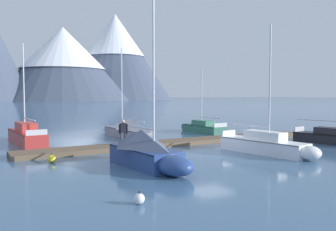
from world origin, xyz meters
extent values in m
plane|color=#426689|center=(0.00, 0.00, 0.00)|extent=(700.00, 700.00, 0.00)
cone|color=#424C60|center=(25.59, 198.64, 21.89)|extent=(83.32, 83.32, 43.77)
cone|color=white|center=(25.59, 198.64, 31.18)|extent=(50.53, 50.53, 25.28)
cone|color=#424C60|center=(61.94, 210.10, 28.62)|extent=(75.99, 75.99, 57.24)
cone|color=white|center=(61.94, 210.10, 43.09)|extent=(39.59, 39.59, 28.40)
cube|color=brown|center=(0.00, 4.00, 0.15)|extent=(23.10, 3.76, 0.30)
cylinder|color=#38383D|center=(0.07, 3.13, 0.12)|extent=(22.05, 1.90, 0.24)
cylinder|color=#38383D|center=(-0.07, 4.87, 0.12)|extent=(22.05, 1.90, 0.24)
cube|color=black|center=(-11.39, 3.14, 0.15)|extent=(0.32, 2.12, 0.27)
cube|color=black|center=(11.39, 4.86, 0.15)|extent=(0.32, 2.12, 0.27)
cube|color=#B2332D|center=(-10.08, 8.92, 0.49)|extent=(2.29, 6.40, 0.97)
ellipsoid|color=#B2332D|center=(-10.51, 12.36, 0.49)|extent=(1.52, 2.06, 0.92)
cube|color=#501614|center=(-10.08, 8.92, 0.93)|extent=(2.31, 6.28, 0.06)
cylinder|color=silver|center=(-10.15, 9.49, 4.18)|extent=(0.10, 0.10, 6.42)
cylinder|color=silver|center=(-9.94, 7.85, 1.91)|extent=(0.49, 3.30, 0.08)
cube|color=#C03A35|center=(-10.10, 9.08, 1.28)|extent=(1.41, 2.93, 0.63)
cube|color=silver|center=(-9.70, 5.90, 1.15)|extent=(1.37, 0.27, 0.36)
cube|color=navy|center=(-5.37, -2.15, 0.48)|extent=(2.39, 4.71, 0.96)
ellipsoid|color=navy|center=(-4.99, -4.73, 0.48)|extent=(1.76, 2.24, 0.91)
cube|color=#121D39|center=(-5.37, -2.15, 0.92)|extent=(2.41, 4.63, 0.06)
cylinder|color=silver|center=(-5.25, -2.99, 4.59)|extent=(0.10, 0.10, 7.26)
cylinder|color=silver|center=(-5.43, -1.76, 1.95)|extent=(0.45, 2.47, 0.08)
pyramid|color=#4C5670|center=(-5.42, -1.82, 1.40)|extent=(2.50, 3.86, 0.87)
cube|color=#93939E|center=(-2.05, 9.56, 0.38)|extent=(2.18, 6.48, 0.75)
ellipsoid|color=#93939E|center=(-2.42, 13.01, 0.38)|extent=(1.45, 1.78, 0.71)
cube|color=#424247|center=(-2.05, 9.56, 0.71)|extent=(2.21, 6.35, 0.06)
cylinder|color=silver|center=(-2.17, 10.67, 4.18)|extent=(0.10, 0.10, 6.86)
cylinder|color=silver|center=(-1.95, 8.66, 1.52)|extent=(0.51, 4.03, 0.08)
pyramid|color=silver|center=(-2.00, 9.09, 1.21)|extent=(2.29, 5.24, 0.91)
cube|color=white|center=(2.69, -1.77, 0.43)|extent=(2.62, 5.87, 0.85)
ellipsoid|color=white|center=(3.36, -4.77, 0.43)|extent=(1.45, 1.51, 0.81)
cube|color=slate|center=(2.69, -1.77, 0.81)|extent=(2.64, 5.77, 0.06)
cylinder|color=silver|center=(2.78, -2.19, 4.34)|extent=(0.10, 0.10, 6.97)
cylinder|color=silver|center=(2.48, -0.83, 1.66)|extent=(0.69, 2.75, 0.08)
cube|color=white|center=(2.72, -1.91, 1.12)|extent=(1.52, 2.72, 0.54)
cube|color=silver|center=(2.08, 0.93, 1.03)|extent=(1.26, 0.37, 0.36)
cube|color=#336B56|center=(5.71, 9.78, 0.36)|extent=(2.13, 5.05, 0.72)
ellipsoid|color=#336B56|center=(5.44, 12.44, 0.36)|extent=(1.52, 1.39, 0.69)
cube|color=#163027|center=(5.71, 9.78, 0.68)|extent=(2.16, 4.96, 0.06)
cylinder|color=silver|center=(5.67, 10.18, 3.50)|extent=(0.10, 0.10, 5.55)
cylinder|color=silver|center=(5.81, 8.76, 1.47)|extent=(0.36, 2.84, 0.08)
cube|color=#3A7560|center=(5.70, 9.90, 0.95)|extent=(1.37, 2.31, 0.45)
cube|color=silver|center=(5.95, 7.41, 0.90)|extent=(1.48, 0.25, 0.36)
cube|color=black|center=(10.04, -0.72, 0.37)|extent=(2.58, 5.31, 0.73)
cube|color=black|center=(10.04, -0.72, 0.69)|extent=(2.60, 5.22, 0.06)
cylinder|color=silver|center=(9.80, 0.33, 1.69)|extent=(0.78, 3.09, 0.08)
cube|color=black|center=(10.06, -0.85, 0.97)|extent=(1.52, 2.47, 0.47)
cube|color=silver|center=(9.48, 1.69, 0.91)|extent=(1.32, 0.39, 0.36)
cylinder|color=#384256|center=(-4.45, 3.37, 0.73)|extent=(0.14, 0.14, 0.86)
cylinder|color=#384256|center=(-4.71, 3.42, 0.73)|extent=(0.14, 0.14, 0.86)
cube|color=black|center=(-4.58, 3.40, 1.46)|extent=(0.41, 0.28, 0.60)
sphere|color=beige|center=(-4.58, 3.40, 1.88)|extent=(0.22, 0.22, 0.22)
cylinder|color=black|center=(-4.33, 3.35, 1.39)|extent=(0.09, 0.09, 0.62)
cylinder|color=black|center=(-4.83, 3.44, 1.39)|extent=(0.09, 0.09, 0.62)
sphere|color=yellow|center=(-9.46, 0.94, 0.21)|extent=(0.42, 0.42, 0.42)
cylinder|color=#262628|center=(-9.46, 0.94, 0.46)|extent=(0.06, 0.06, 0.08)
sphere|color=white|center=(-7.89, -7.72, 0.19)|extent=(0.37, 0.37, 0.37)
cylinder|color=#262628|center=(-7.89, -7.72, 0.41)|extent=(0.06, 0.06, 0.08)
camera|label=1|loc=(-12.12, -18.36, 3.65)|focal=37.37mm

